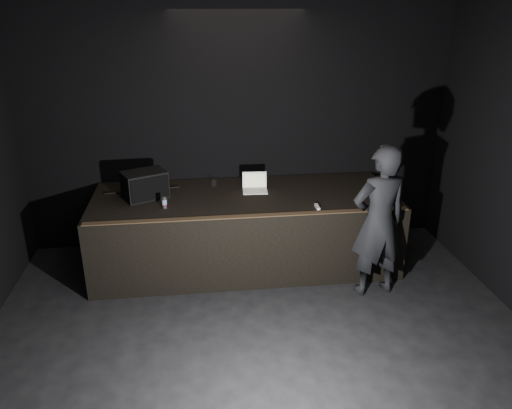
{
  "coord_description": "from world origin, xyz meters",
  "views": [
    {
      "loc": [
        -0.61,
        -3.42,
        3.37
      ],
      "look_at": [
        0.1,
        2.3,
        1.04
      ],
      "focal_mm": 35.0,
      "sensor_mm": 36.0,
      "label": 1
    }
  ],
  "objects_px": {
    "stage_riser": "(245,229)",
    "beer_can": "(164,202)",
    "stage_monitor": "(145,185)",
    "person": "(379,222)",
    "laptop": "(255,186)"
  },
  "relations": [
    {
      "from": "person",
      "to": "stage_riser",
      "type": "bearing_deg",
      "value": -40.65
    },
    {
      "from": "stage_monitor",
      "to": "person",
      "type": "relative_size",
      "value": 0.34
    },
    {
      "from": "person",
      "to": "stage_monitor",
      "type": "bearing_deg",
      "value": -28.53
    },
    {
      "from": "stage_riser",
      "to": "laptop",
      "type": "xyz_separation_m",
      "value": [
        0.16,
        0.18,
        0.56
      ]
    },
    {
      "from": "stage_monitor",
      "to": "laptop",
      "type": "relative_size",
      "value": 1.84
    },
    {
      "from": "stage_riser",
      "to": "laptop",
      "type": "height_order",
      "value": "laptop"
    },
    {
      "from": "stage_riser",
      "to": "stage_monitor",
      "type": "bearing_deg",
      "value": 176.81
    },
    {
      "from": "stage_monitor",
      "to": "laptop",
      "type": "xyz_separation_m",
      "value": [
        1.45,
        0.11,
        -0.12
      ]
    },
    {
      "from": "person",
      "to": "beer_can",
      "type": "bearing_deg",
      "value": -22.68
    },
    {
      "from": "stage_riser",
      "to": "beer_can",
      "type": "relative_size",
      "value": 27.57
    },
    {
      "from": "stage_monitor",
      "to": "beer_can",
      "type": "distance_m",
      "value": 0.47
    },
    {
      "from": "stage_monitor",
      "to": "stage_riser",
      "type": "bearing_deg",
      "value": -27.72
    },
    {
      "from": "stage_riser",
      "to": "stage_monitor",
      "type": "height_order",
      "value": "stage_monitor"
    },
    {
      "from": "stage_riser",
      "to": "beer_can",
      "type": "distance_m",
      "value": 1.22
    },
    {
      "from": "laptop",
      "to": "stage_riser",
      "type": "bearing_deg",
      "value": -128.61
    }
  ]
}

